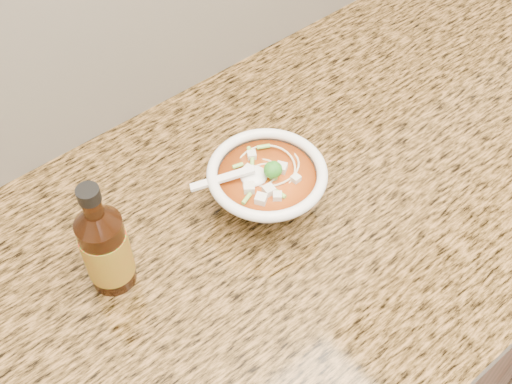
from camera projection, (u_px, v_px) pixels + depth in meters
cabinet at (272, 355)px, 1.29m from camera, size 4.00×0.65×0.86m
counter_slab at (278, 222)px, 0.95m from camera, size 4.00×0.68×0.04m
soup_bowl at (267, 187)px, 0.91m from camera, size 0.18×0.17×0.09m
hot_sauce_bottle at (106, 248)px, 0.81m from camera, size 0.08×0.08×0.19m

